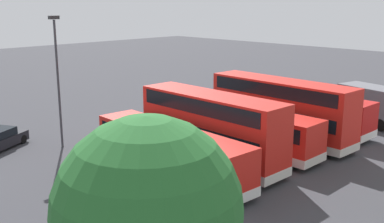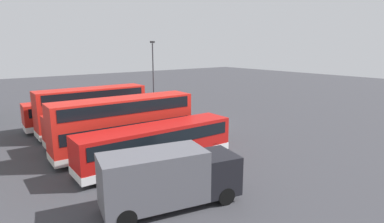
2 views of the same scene
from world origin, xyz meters
name	(u,v)px [view 1 (image 1 of 2)]	position (x,y,z in m)	size (l,w,h in m)	color
ground_plane	(145,122)	(0.00, 0.00, 0.00)	(140.00, 140.00, 0.00)	#38383D
bus_single_deck_near_end	(299,109)	(-7.43, 10.57, 1.62)	(2.77, 11.99, 2.95)	#B71411
bus_double_decker_second	(281,108)	(-3.66, 11.31, 2.45)	(3.02, 11.54, 4.55)	red
bus_single_deck_third	(251,129)	(0.02, 11.47, 1.62)	(2.63, 10.10, 2.95)	red
bus_double_decker_fourth	(211,127)	(3.75, 11.19, 2.45)	(2.79, 10.53, 4.55)	red
bus_single_deck_fifth	(171,152)	(7.16, 11.13, 1.62)	(3.18, 11.58, 2.95)	red
box_truck_blue	(364,103)	(-13.14, 13.32, 1.71)	(4.09, 7.87, 3.20)	#595960
lamp_post_tall	(58,73)	(8.61, 1.27, 5.29)	(0.70, 0.30, 9.19)	#38383D
waste_bin_yellow	(176,119)	(-1.30, 2.50, 0.47)	(0.60, 0.60, 0.95)	#197F33
tree_midleft	(148,210)	(17.45, 21.55, 4.96)	(4.94, 4.94, 7.44)	#4C3823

